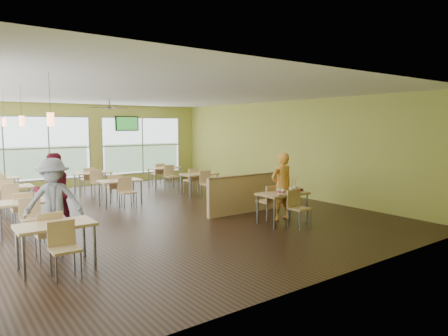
{
  "coord_description": "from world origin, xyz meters",
  "views": [
    {
      "loc": [
        -4.76,
        -9.82,
        2.34
      ],
      "look_at": [
        1.48,
        -1.31,
        1.23
      ],
      "focal_mm": 32.0,
      "sensor_mm": 36.0,
      "label": 1
    }
  ],
  "objects_px": {
    "half_wall_divider": "(245,194)",
    "food_basket": "(298,189)",
    "main_table": "(283,197)",
    "man_plaid": "(282,186)"
  },
  "relations": [
    {
      "from": "half_wall_divider",
      "to": "main_table",
      "type": "bearing_deg",
      "value": -90.0
    },
    {
      "from": "main_table",
      "to": "man_plaid",
      "type": "height_order",
      "value": "man_plaid"
    },
    {
      "from": "main_table",
      "to": "man_plaid",
      "type": "bearing_deg",
      "value": 49.86
    },
    {
      "from": "main_table",
      "to": "man_plaid",
      "type": "distance_m",
      "value": 0.43
    },
    {
      "from": "man_plaid",
      "to": "food_basket",
      "type": "xyz_separation_m",
      "value": [
        0.27,
        -0.29,
        -0.06
      ]
    },
    {
      "from": "food_basket",
      "to": "main_table",
      "type": "bearing_deg",
      "value": 179.72
    },
    {
      "from": "main_table",
      "to": "half_wall_divider",
      "type": "height_order",
      "value": "half_wall_divider"
    },
    {
      "from": "main_table",
      "to": "food_basket",
      "type": "height_order",
      "value": "main_table"
    },
    {
      "from": "food_basket",
      "to": "half_wall_divider",
      "type": "bearing_deg",
      "value": 109.6
    },
    {
      "from": "half_wall_divider",
      "to": "food_basket",
      "type": "bearing_deg",
      "value": -70.4
    }
  ]
}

